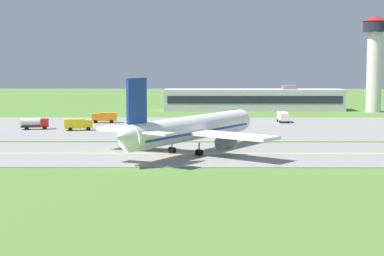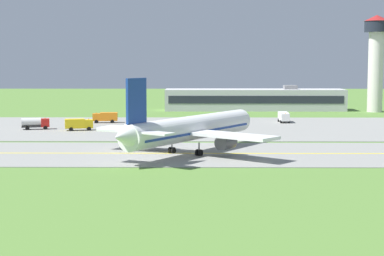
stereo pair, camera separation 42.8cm
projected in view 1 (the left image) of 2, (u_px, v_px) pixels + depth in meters
The scene contains 11 objects.
ground_plane at pixel (193, 154), 107.03m from camera, with size 500.00×500.00×0.00m, color #517A33.
taxiway_strip at pixel (193, 154), 107.02m from camera, with size 240.00×28.00×0.10m, color gray.
apron_pad at pixel (238, 128), 148.74m from camera, with size 140.00×52.00×0.10m, color gray.
taxiway_centreline at pixel (193, 153), 107.02m from camera, with size 220.00×0.60×0.01m, color yellow.
airplane_lead at pixel (190, 129), 106.72m from camera, with size 29.64×35.56×12.70m.
service_truck_baggage at pixel (35, 123), 144.17m from camera, with size 6.32×3.51×2.65m.
service_truck_fuel at pixel (105, 117), 159.48m from camera, with size 6.18×2.83×2.60m.
service_truck_catering at pixel (78, 124), 142.03m from camera, with size 6.31×3.38×2.60m.
service_truck_pushback at pixel (283, 116), 160.78m from camera, with size 2.47×6.05×2.60m.
terminal_building at pixel (253, 100), 201.10m from camera, with size 54.62×11.11×7.67m.
control_tower at pixel (375, 54), 193.18m from camera, with size 7.60×7.60×28.51m.
Camera 1 is at (0.47, -106.03, 15.17)m, focal length 61.35 mm.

